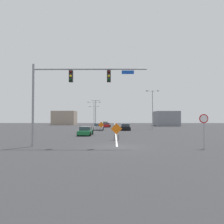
% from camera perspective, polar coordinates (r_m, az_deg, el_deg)
% --- Properties ---
extents(ground, '(184.89, 184.89, 0.00)m').
position_cam_1_polar(ground, '(19.21, 1.33, -9.24)').
color(ground, '#2D2D30').
extents(road_centre_stripe, '(0.16, 102.72, 0.01)m').
position_cam_1_polar(road_centre_stripe, '(70.45, 0.79, -3.71)').
color(road_centre_stripe, white).
rests_on(road_centre_stripe, ground).
extents(traffic_signal_assembly, '(10.32, 0.44, 7.42)m').
position_cam_1_polar(traffic_signal_assembly, '(19.67, -11.33, 7.05)').
color(traffic_signal_assembly, gray).
rests_on(traffic_signal_assembly, ground).
extents(stop_sign, '(0.76, 0.07, 2.88)m').
position_cam_1_polar(stop_sign, '(19.45, 23.29, -3.03)').
color(stop_sign, gray).
rests_on(stop_sign, ground).
extents(street_lamp_near_right, '(3.08, 0.24, 9.76)m').
position_cam_1_polar(street_lamp_near_right, '(86.27, -4.38, 0.40)').
color(street_lamp_near_right, black).
rests_on(street_lamp_near_right, ground).
extents(street_lamp_far_right, '(4.68, 0.24, 8.48)m').
position_cam_1_polar(street_lamp_far_right, '(77.75, -4.83, 0.24)').
color(street_lamp_far_right, gray).
rests_on(street_lamp_far_right, ground).
extents(street_lamp_near_left, '(3.01, 0.24, 9.14)m').
position_cam_1_polar(street_lamp_near_left, '(51.37, 10.75, 1.46)').
color(street_lamp_near_left, gray).
rests_on(street_lamp_near_left, ground).
extents(street_lamp_mid_left, '(3.90, 0.24, 7.21)m').
position_cam_1_polar(street_lamp_mid_left, '(83.33, -4.80, -0.39)').
color(street_lamp_mid_left, gray).
rests_on(street_lamp_mid_left, ground).
extents(construction_sign_median_near, '(1.14, 0.05, 1.86)m').
position_cam_1_polar(construction_sign_median_near, '(40.58, -2.93, -3.57)').
color(construction_sign_median_near, orange).
rests_on(construction_sign_median_near, ground).
extents(construction_sign_left_lane, '(1.32, 0.07, 1.96)m').
position_cam_1_polar(construction_sign_left_lane, '(24.85, 1.19, -4.69)').
color(construction_sign_left_lane, orange).
rests_on(construction_sign_left_lane, ground).
extents(car_silver_near, '(2.30, 4.49, 1.41)m').
position_cam_1_polar(car_silver_near, '(46.11, -3.59, -3.99)').
color(car_silver_near, '#B7BABF').
rests_on(car_silver_near, ground).
extents(car_yellow_mid, '(2.13, 4.42, 1.24)m').
position_cam_1_polar(car_yellow_mid, '(80.20, -1.77, -3.03)').
color(car_yellow_mid, gold).
rests_on(car_yellow_mid, ground).
extents(car_green_approaching, '(1.98, 4.48, 1.29)m').
position_cam_1_polar(car_green_approaching, '(32.16, -7.06, -5.06)').
color(car_green_approaching, '#196B38').
rests_on(car_green_approaching, ground).
extents(car_black_passing, '(2.16, 4.09, 1.36)m').
position_cam_1_polar(car_black_passing, '(44.87, 3.58, -4.08)').
color(car_black_passing, black).
rests_on(car_black_passing, ground).
extents(car_red_far, '(2.32, 4.39, 1.22)m').
position_cam_1_polar(car_red_far, '(60.27, -1.47, -3.51)').
color(car_red_far, red).
rests_on(car_red_far, ground).
extents(roadside_building_west, '(8.45, 7.34, 5.23)m').
position_cam_1_polar(roadside_building_west, '(83.19, -12.56, -1.56)').
color(roadside_building_west, gray).
rests_on(roadside_building_west, ground).
extents(roadside_building_east, '(7.33, 8.71, 4.78)m').
position_cam_1_polar(roadside_building_east, '(72.52, 14.15, -1.72)').
color(roadside_building_east, gray).
rests_on(roadside_building_east, ground).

